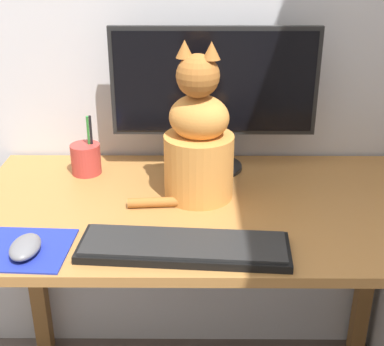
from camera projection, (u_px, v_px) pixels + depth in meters
desk at (203, 241)px, 1.42m from camera, size 1.20×0.64×0.74m
monitor at (214, 90)px, 1.48m from camera, size 0.57×0.17×0.41m
keyboard at (184, 247)px, 1.16m from camera, size 0.47×0.17×0.02m
mousepad_left at (24, 249)px, 1.17m from camera, size 0.21×0.19×0.00m
computer_mouse_left at (25, 247)px, 1.15m from camera, size 0.06×0.10×0.03m
cat at (198, 142)px, 1.35m from camera, size 0.29×0.22×0.41m
pen_cup at (86, 159)px, 1.53m from camera, size 0.08×0.08×0.17m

